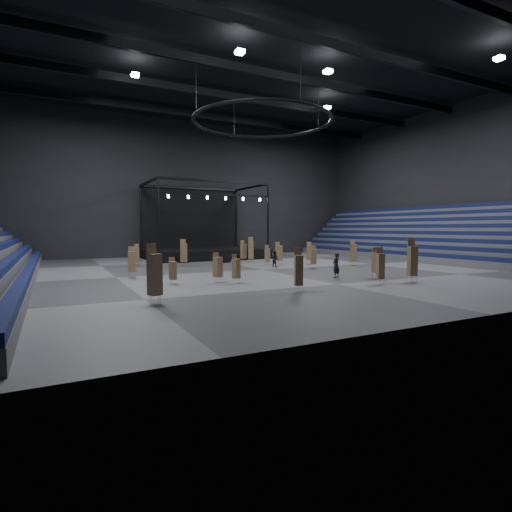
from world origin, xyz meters
name	(u,v)px	position (x,y,z in m)	size (l,w,h in m)	color
floor	(262,270)	(0.00, 0.00, 0.00)	(50.00, 50.00, 0.00)	#525255
ceiling	(262,63)	(0.00, 0.00, 18.00)	(50.00, 42.00, 0.20)	black
wall_back	(189,189)	(0.00, 21.00, 9.00)	(50.00, 0.20, 18.00)	black
wall_front	(501,100)	(0.00, -21.00, 9.00)	(50.00, 0.20, 18.00)	black
wall_right	(451,183)	(25.00, 0.00, 9.00)	(0.20, 42.00, 18.00)	black
bleachers_right	(437,245)	(22.94, 0.00, 1.73)	(7.20, 40.00, 6.40)	#4F4F52
stage	(201,246)	(0.00, 16.24, 1.45)	(14.00, 10.00, 9.20)	black
truss_ring	(262,122)	(0.00, 0.00, 13.00)	(12.30, 12.30, 5.15)	black
roof_girders	(262,72)	(0.00, 0.00, 17.20)	(49.00, 30.35, 0.70)	black
floodlights	(286,62)	(0.00, -4.00, 16.60)	(28.60, 16.60, 0.25)	white
flight_case_left	(184,260)	(-4.17, 10.04, 0.35)	(1.05, 0.52, 0.70)	black
flight_case_mid	(225,259)	(-0.16, 8.16, 0.37)	(1.11, 0.55, 0.74)	black
flight_case_right	(242,257)	(2.91, 10.30, 0.34)	(1.03, 0.51, 0.68)	black
chair_stack_0	(243,251)	(1.95, 8.01, 1.25)	(0.59, 0.59, 2.40)	silver
chair_stack_1	(173,270)	(-9.72, -5.77, 0.97)	(0.44, 0.44, 1.81)	silver
chair_stack_2	(132,261)	(-11.43, -0.77, 1.24)	(0.63, 0.63, 2.35)	silver
chair_stack_3	(267,255)	(2.29, 3.18, 1.07)	(0.42, 0.42, 2.06)	silver
chair_stack_4	(251,249)	(2.38, 7.04, 1.42)	(0.68, 0.68, 2.76)	silver
chair_stack_5	(218,266)	(-6.74, -6.24, 1.11)	(0.63, 0.63, 2.07)	silver
chair_stack_6	(299,269)	(-3.99, -11.99, 1.31)	(0.59, 0.59, 2.58)	silver
chair_stack_7	(314,256)	(4.75, -1.17, 1.12)	(0.63, 0.63, 2.10)	silver
chair_stack_8	(184,252)	(-5.33, 6.19, 1.38)	(0.55, 0.55, 2.66)	silver
chair_stack_9	(310,252)	(6.86, 2.46, 1.23)	(0.61, 0.61, 2.31)	silver
chair_stack_10	(412,260)	(5.32, -11.99, 1.52)	(0.68, 0.68, 3.00)	silver
chair_stack_11	(377,262)	(4.53, -9.45, 1.23)	(0.60, 0.60, 2.29)	silver
chair_stack_12	(236,268)	(-5.78, -7.13, 1.04)	(0.55, 0.55, 1.98)	silver
chair_stack_13	(137,255)	(-9.42, 8.01, 1.13)	(0.44, 0.44, 2.21)	silver
chair_stack_14	(353,252)	(9.89, -0.67, 1.32)	(0.56, 0.56, 2.58)	silver
chair_stack_15	(380,265)	(2.56, -11.81, 1.25)	(0.54, 0.54, 2.46)	silver
chair_stack_16	(279,253)	(3.63, 3.24, 1.25)	(0.63, 0.63, 2.33)	silver
chair_stack_17	(154,273)	(-12.32, -11.99, 1.51)	(0.72, 0.72, 2.97)	silver
man_center	(336,265)	(2.18, -7.69, 0.94)	(0.68, 0.45, 1.88)	black
crew_member	(275,259)	(2.05, 1.32, 0.78)	(0.76, 0.59, 1.56)	black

